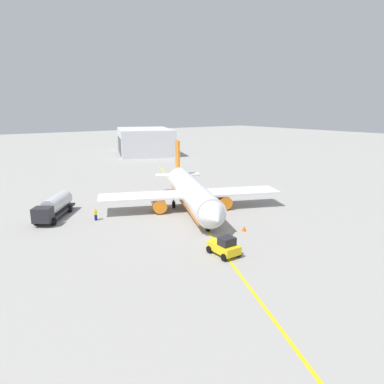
{
  "coord_description": "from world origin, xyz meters",
  "views": [
    {
      "loc": [
        42.68,
        -30.7,
        15.72
      ],
      "look_at": [
        0.0,
        0.0,
        3.0
      ],
      "focal_mm": 32.43,
      "sensor_mm": 36.0,
      "label": 1
    }
  ],
  "objects": [
    {
      "name": "taxi_line_marking",
      "position": [
        0.0,
        0.0,
        0.01
      ],
      "size": [
        78.86,
        34.76,
        0.01
      ],
      "primitive_type": "cube",
      "rotation": [
        0.0,
        0.0,
        -0.41
      ],
      "color": "yellow",
      "rests_on": "ground"
    },
    {
      "name": "ground_plane",
      "position": [
        0.0,
        0.0,
        0.0
      ],
      "size": [
        400.0,
        400.0,
        0.0
      ],
      "primitive_type": "plane",
      "color": "#9E9B96"
    },
    {
      "name": "distant_hangar",
      "position": [
        -67.21,
        27.69,
        4.38
      ],
      "size": [
        31.18,
        26.03,
        8.78
      ],
      "color": "silver",
      "rests_on": "ground"
    },
    {
      "name": "fuel_tanker",
      "position": [
        -8.85,
        -18.57,
        1.72
      ],
      "size": [
        9.53,
        7.97,
        3.15
      ],
      "color": "#2D2D33",
      "rests_on": "ground"
    },
    {
      "name": "pushback_tug",
      "position": [
        15.98,
        -7.12,
        1.01
      ],
      "size": [
        3.65,
        2.39,
        2.2
      ],
      "color": "yellow",
      "rests_on": "ground"
    },
    {
      "name": "airplane",
      "position": [
        -0.42,
        0.18,
        2.77
      ],
      "size": [
        29.45,
        28.19,
        9.89
      ],
      "color": "white",
      "rests_on": "ground"
    },
    {
      "name": "refueling_worker",
      "position": [
        -4.12,
        -14.14,
        0.82
      ],
      "size": [
        0.55,
        0.4,
        1.71
      ],
      "color": "navy",
      "rests_on": "ground"
    },
    {
      "name": "safety_cone_nose",
      "position": [
        11.68,
        0.07,
        0.34
      ],
      "size": [
        0.62,
        0.62,
        0.68
      ],
      "primitive_type": "cone",
      "color": "#F2590F",
      "rests_on": "ground"
    }
  ]
}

